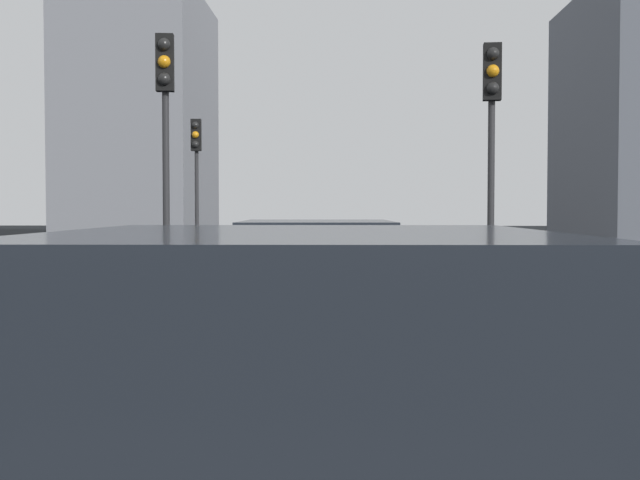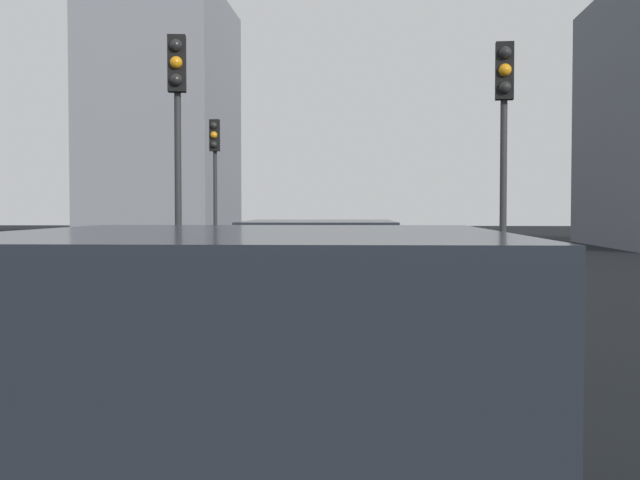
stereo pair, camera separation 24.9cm
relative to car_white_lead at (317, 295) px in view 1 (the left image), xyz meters
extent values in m
cube|color=silver|center=(0.06, 0.00, -0.15)|extent=(4.64, 1.89, 0.66)
cube|color=#1E232B|center=(-0.17, -0.01, 0.48)|extent=(2.11, 1.59, 0.61)
cylinder|color=black|center=(1.51, -0.82, -0.42)|extent=(0.65, 0.24, 0.64)
cylinder|color=black|center=(1.45, 0.92, -0.42)|extent=(0.65, 0.24, 0.64)
cylinder|color=black|center=(-1.33, -0.91, -0.42)|extent=(0.65, 0.24, 0.64)
cylinder|color=black|center=(-1.39, 0.82, -0.42)|extent=(0.65, 0.24, 0.64)
cube|color=red|center=(-2.22, -0.70, -0.03)|extent=(0.04, 0.20, 0.11)
cube|color=red|center=(-2.27, 0.55, -0.03)|extent=(0.04, 0.20, 0.11)
cube|color=#1E232B|center=(-6.13, -0.18, 0.53)|extent=(1.98, 1.61, 0.64)
cylinder|color=black|center=(-4.55, -1.06, -0.42)|extent=(0.64, 0.23, 0.64)
cylinder|color=black|center=(-4.58, 0.74, -0.42)|extent=(0.64, 0.23, 0.64)
cylinder|color=#2D2D30|center=(15.00, 3.97, 0.91)|extent=(0.11, 0.11, 3.29)
cube|color=black|center=(14.94, 3.97, 3.00)|extent=(0.20, 0.28, 0.90)
sphere|color=black|center=(14.83, 3.97, 3.27)|extent=(0.20, 0.20, 0.20)
sphere|color=orange|center=(14.83, 3.97, 3.00)|extent=(0.20, 0.20, 0.20)
sphere|color=black|center=(14.83, 3.97, 2.73)|extent=(0.20, 0.20, 0.20)
cylinder|color=#2D2D30|center=(4.70, -2.62, 0.95)|extent=(0.11, 0.11, 3.37)
cube|color=black|center=(4.64, -2.62, 3.08)|extent=(0.22, 0.29, 0.90)
sphere|color=black|center=(4.53, -2.61, 3.35)|extent=(0.20, 0.20, 0.20)
sphere|color=orange|center=(4.53, -2.61, 3.08)|extent=(0.20, 0.20, 0.20)
sphere|color=black|center=(4.53, -2.61, 2.81)|extent=(0.20, 0.20, 0.20)
cylinder|color=#2D2D30|center=(4.51, 2.58, 1.02)|extent=(0.11, 0.11, 3.51)
cube|color=black|center=(4.45, 2.57, 3.22)|extent=(0.23, 0.30, 0.90)
sphere|color=black|center=(4.34, 2.56, 3.49)|extent=(0.20, 0.20, 0.20)
sphere|color=orange|center=(4.34, 2.56, 3.22)|extent=(0.20, 0.20, 0.20)
sphere|color=black|center=(4.34, 2.56, 2.95)|extent=(0.20, 0.20, 0.20)
cube|color=gray|center=(33.02, 9.97, 5.35)|extent=(10.20, 6.15, 12.18)
camera|label=1|loc=(-8.79, -0.32, 0.92)|focal=46.99mm
camera|label=2|loc=(-8.78, -0.57, 0.92)|focal=46.99mm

